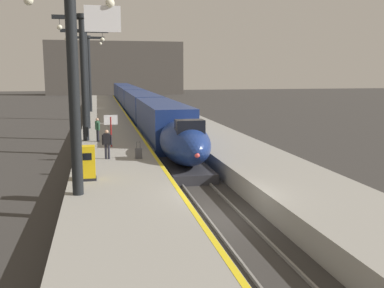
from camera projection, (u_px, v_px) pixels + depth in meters
name	position (u px, v px, depth m)	size (l,w,h in m)	color
ground_plane	(225.00, 218.00, 18.18)	(260.00, 260.00, 0.00)	#33302D
platform_left	(109.00, 131.00, 41.12)	(4.80, 110.00, 1.05)	gray
platform_right	(193.00, 129.00, 42.81)	(4.80, 110.00, 1.05)	gray
platform_left_safety_stripe	(133.00, 125.00, 41.51)	(0.20, 107.80, 0.01)	yellow
rail_main_left	(141.00, 131.00, 44.54)	(0.08, 110.00, 0.12)	slate
rail_main_right	(156.00, 131.00, 44.85)	(0.08, 110.00, 0.12)	slate
highspeed_train_main	(136.00, 102.00, 58.48)	(2.92, 75.64, 3.60)	navy
station_column_near	(74.00, 63.00, 17.04)	(4.00, 0.68, 8.53)	black
station_column_mid	(83.00, 65.00, 31.08)	(4.00, 0.68, 8.95)	black
station_column_far	(86.00, 68.00, 37.94)	(4.00, 0.68, 8.66)	black
station_column_distant	(89.00, 66.00, 54.37)	(4.00, 0.68, 9.36)	black
passenger_near_edge	(107.00, 142.00, 25.00)	(0.56, 0.30, 1.69)	#23232D
passenger_mid_platform	(97.00, 128.00, 31.33)	(0.34, 0.54, 1.69)	#23232D
rolling_suitcase	(139.00, 153.00, 25.22)	(0.40, 0.22, 0.98)	#4C4C51
ticket_machine_yellow	(88.00, 164.00, 20.16)	(0.76, 0.62, 1.60)	yellow
departure_info_board	(111.00, 124.00, 29.08)	(0.90, 0.10, 2.12)	maroon
terminus_back_wall	(116.00, 68.00, 115.42)	(36.00, 2.00, 14.00)	#4C4742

